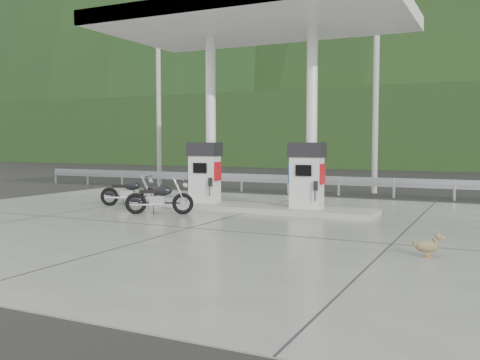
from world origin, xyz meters
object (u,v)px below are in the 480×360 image
at_px(duck, 427,247).
at_px(motorcycle_left, 129,193).
at_px(gas_pump_left, 205,173).
at_px(motorcycle_right, 159,199).
at_px(gas_pump_right, 307,175).

bearing_deg(duck, motorcycle_left, 133.72).
relative_size(gas_pump_left, motorcycle_right, 1.03).
xyz_separation_m(gas_pump_right, motorcycle_left, (-5.50, -0.66, -0.64)).
bearing_deg(gas_pump_right, duck, -50.40).
height_order(gas_pump_right, motorcycle_right, gas_pump_right).
xyz_separation_m(motorcycle_left, motorcycle_right, (1.91, -1.16, 0.01)).
relative_size(gas_pump_left, duck, 3.79).
xyz_separation_m(motorcycle_right, duck, (7.23, -2.57, -0.24)).
bearing_deg(duck, gas_pump_right, 105.58).
bearing_deg(duck, gas_pump_left, 123.25).
distance_m(gas_pump_left, motorcycle_right, 1.97).
height_order(gas_pump_left, motorcycle_left, gas_pump_left).
xyz_separation_m(gas_pump_left, motorcycle_left, (-2.30, -0.66, -0.64)).
distance_m(motorcycle_left, motorcycle_right, 2.23).
height_order(gas_pump_right, motorcycle_left, gas_pump_right).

